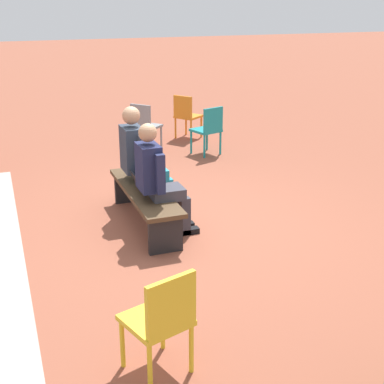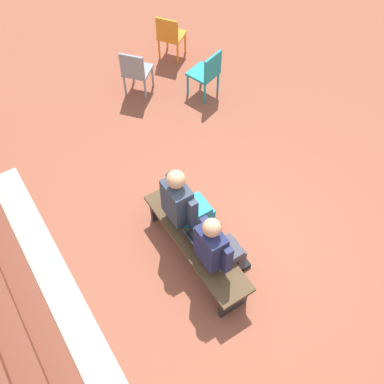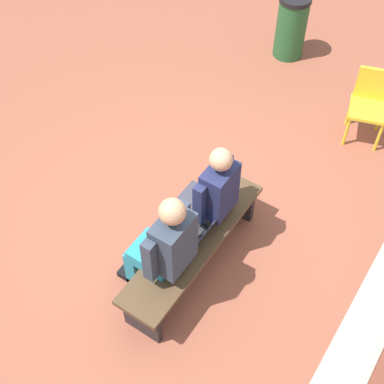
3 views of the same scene
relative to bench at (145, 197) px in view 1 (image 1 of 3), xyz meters
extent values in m
plane|color=brown|center=(-0.16, -0.35, -0.35)|extent=(60.00, 60.00, 0.00)
cube|color=#A8A399|center=(0.00, 1.64, -0.35)|extent=(5.42, 0.40, 0.01)
cube|color=#4C3823|center=(0.00, 0.00, 0.07)|extent=(1.80, 0.44, 0.05)
cube|color=black|center=(-0.80, 0.00, -0.15)|extent=(0.06, 0.37, 0.40)
cube|color=black|center=(0.80, 0.00, -0.15)|extent=(0.06, 0.37, 0.40)
cube|color=#383842|center=(-0.35, -0.16, 0.15)|extent=(0.31, 0.37, 0.13)
cube|color=#383842|center=(-0.43, -0.35, -0.13)|extent=(0.10, 0.11, 0.45)
cube|color=black|center=(-0.43, -0.40, -0.32)|extent=(0.10, 0.22, 0.06)
cube|color=#383842|center=(-0.27, -0.35, -0.13)|extent=(0.10, 0.11, 0.45)
cube|color=black|center=(-0.27, -0.40, -0.32)|extent=(0.10, 0.22, 0.06)
cube|color=#1E2347|center=(-0.35, 0.04, 0.47)|extent=(0.35, 0.22, 0.52)
cube|color=#195133|center=(-0.35, -0.08, 0.44)|extent=(0.05, 0.01, 0.31)
cube|color=#1E2347|center=(-0.57, -0.03, 0.46)|extent=(0.08, 0.09, 0.44)
cube|color=#1E2347|center=(-0.13, -0.03, 0.46)|extent=(0.08, 0.09, 0.44)
sphere|color=tan|center=(-0.35, 0.04, 0.86)|extent=(0.20, 0.20, 0.20)
cube|color=teal|center=(0.35, -0.18, 0.15)|extent=(0.33, 0.39, 0.14)
cube|color=teal|center=(0.27, -0.37, -0.13)|extent=(0.11, 0.12, 0.45)
cube|color=black|center=(0.27, -0.43, -0.32)|extent=(0.11, 0.24, 0.07)
cube|color=teal|center=(0.44, -0.37, -0.13)|extent=(0.11, 0.12, 0.45)
cube|color=black|center=(0.44, -0.43, -0.32)|extent=(0.11, 0.24, 0.07)
cube|color=#2D3847|center=(0.35, 0.04, 0.50)|extent=(0.37, 0.24, 0.55)
cube|color=#2D3847|center=(0.12, -0.03, 0.48)|extent=(0.09, 0.10, 0.47)
cube|color=#2D3847|center=(0.59, -0.03, 0.48)|extent=(0.09, 0.10, 0.47)
sphere|color=tan|center=(0.35, 0.04, 0.91)|extent=(0.22, 0.22, 0.22)
cube|color=black|center=(-0.02, -0.04, 0.11)|extent=(0.32, 0.22, 0.02)
cube|color=#2D2D33|center=(-0.02, -0.05, 0.12)|extent=(0.29, 0.15, 0.00)
cube|color=black|center=(-0.02, 0.10, 0.21)|extent=(0.32, 0.07, 0.19)
cube|color=#33519E|center=(-0.02, 0.09, 0.21)|extent=(0.28, 0.06, 0.17)
cube|color=gold|center=(-2.60, 0.64, 0.07)|extent=(0.53, 0.53, 0.04)
cube|color=gold|center=(-2.78, 0.59, 0.29)|extent=(0.16, 0.39, 0.40)
cylinder|color=gold|center=(-2.38, 0.53, -0.15)|extent=(0.04, 0.04, 0.40)
cylinder|color=gold|center=(-2.49, 0.87, -0.15)|extent=(0.04, 0.04, 0.40)
cylinder|color=gold|center=(-2.72, 0.42, -0.15)|extent=(0.04, 0.04, 0.40)
cylinder|color=gold|center=(-2.83, 0.76, -0.15)|extent=(0.04, 0.04, 0.40)
cube|color=orange|center=(3.78, -1.93, 0.07)|extent=(0.59, 0.59, 0.04)
cube|color=orange|center=(3.66, -1.77, 0.29)|extent=(0.35, 0.27, 0.40)
cylinder|color=orange|center=(3.74, -2.18, -0.15)|extent=(0.04, 0.04, 0.40)
cylinder|color=orange|center=(4.03, -1.97, -0.15)|extent=(0.04, 0.04, 0.40)
cylinder|color=orange|center=(3.52, -1.89, -0.15)|extent=(0.04, 0.04, 0.40)
cylinder|color=orange|center=(3.82, -1.68, -0.15)|extent=(0.04, 0.04, 0.40)
cube|color=teal|center=(2.60, -1.82, 0.07)|extent=(0.53, 0.53, 0.04)
cube|color=teal|center=(2.42, -1.88, 0.29)|extent=(0.16, 0.39, 0.40)
cylinder|color=teal|center=(2.83, -1.93, -0.15)|extent=(0.04, 0.04, 0.40)
cylinder|color=teal|center=(2.72, -1.59, -0.15)|extent=(0.04, 0.04, 0.40)
cylinder|color=teal|center=(2.49, -2.05, -0.15)|extent=(0.04, 0.04, 0.40)
cylinder|color=teal|center=(2.38, -1.71, -0.15)|extent=(0.04, 0.04, 0.40)
cube|color=gray|center=(3.24, -0.95, 0.07)|extent=(0.59, 0.59, 0.04)
cube|color=gray|center=(3.12, -0.81, 0.29)|extent=(0.33, 0.29, 0.40)
cylinder|color=gray|center=(3.22, -1.20, -0.15)|extent=(0.04, 0.04, 0.40)
cylinder|color=gray|center=(3.49, -0.97, -0.15)|extent=(0.04, 0.04, 0.40)
cylinder|color=gray|center=(2.99, -0.93, -0.15)|extent=(0.04, 0.04, 0.40)
cylinder|color=gray|center=(3.26, -0.70, -0.15)|extent=(0.04, 0.04, 0.40)
camera|label=1|loc=(-5.75, 1.54, 2.23)|focal=50.00mm
camera|label=2|loc=(-2.32, 1.54, 4.74)|focal=42.00mm
camera|label=3|loc=(2.33, 1.54, 4.07)|focal=50.00mm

